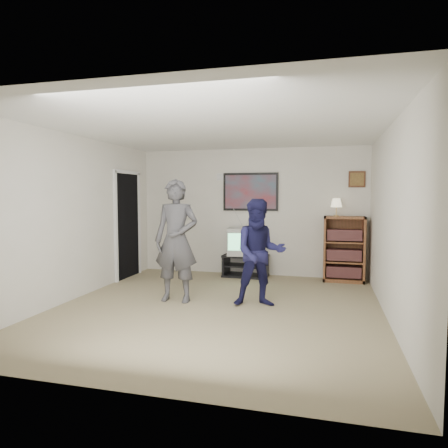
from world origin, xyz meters
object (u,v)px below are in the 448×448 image
at_px(crt_television, 244,241).
at_px(bookshelf, 344,249).
at_px(person_short, 260,253).
at_px(media_stand, 246,266).
at_px(person_tall, 176,241).

height_order(crt_television, bookshelf, bookshelf).
bearing_deg(person_short, crt_television, 92.49).
xyz_separation_m(media_stand, bookshelf, (1.83, 0.05, 0.39)).
bearing_deg(media_stand, bookshelf, 4.64).
bearing_deg(person_short, person_tall, 166.72).
relative_size(person_tall, person_short, 1.19).
relative_size(crt_television, person_tall, 0.34).
bearing_deg(bookshelf, crt_television, -178.47).
relative_size(media_stand, crt_television, 1.43).
bearing_deg(crt_television, bookshelf, -7.72).
bearing_deg(person_tall, media_stand, 71.10).
xyz_separation_m(media_stand, person_short, (0.60, -1.96, 0.56)).
relative_size(media_stand, person_tall, 0.48).
bearing_deg(bookshelf, person_tall, -140.24).
distance_m(person_tall, person_short, 1.26).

